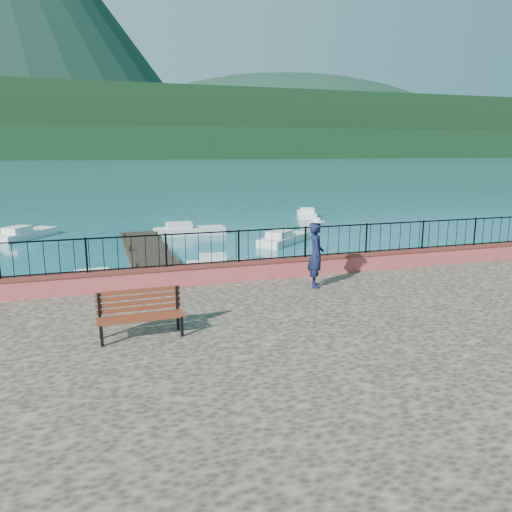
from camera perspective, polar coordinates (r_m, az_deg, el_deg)
ground at (r=12.59m, az=4.24°, el=-12.04°), size 2000.00×2000.00×0.00m
promenade at (r=7.83m, az=22.89°, el=-24.32°), size 30.00×20.00×1.20m
parapet at (r=15.41m, az=-0.90°, el=-1.62°), size 28.00×0.46×0.58m
railing at (r=15.25m, az=-0.90°, el=1.17°), size 27.00×0.05×0.95m
dock at (r=23.28m, az=-11.71°, el=-0.58°), size 2.00×16.00×0.30m
far_forest at (r=310.67m, az=-17.71°, el=12.17°), size 900.00×60.00×18.00m
foothills at (r=371.02m, az=-17.97°, el=14.05°), size 900.00×120.00×44.00m
companion_hill at (r=613.18m, az=3.42°, el=11.51°), size 448.00×384.00×180.00m
park_bench at (r=11.00m, az=-12.99°, el=-7.53°), size 1.82×0.64×1.00m
person at (r=14.53m, az=6.87°, el=0.15°), size 0.66×0.81×1.92m
hat at (r=14.36m, az=6.97°, el=4.13°), size 0.44×0.44×0.12m
boat_0 at (r=19.43m, az=-16.56°, el=-2.57°), size 3.59×1.71×0.80m
boat_1 at (r=21.28m, az=-3.65°, el=-0.84°), size 3.49×1.95×0.80m
boat_2 at (r=28.06m, az=3.25°, el=2.30°), size 3.89×3.61×0.80m
boat_3 at (r=32.62m, az=-24.86°, el=2.56°), size 3.46×4.07×0.80m
boat_4 at (r=31.21m, az=-7.60°, el=3.20°), size 4.36×1.36×0.80m
boat_5 at (r=39.12m, az=5.80°, el=5.01°), size 2.31×3.51×0.80m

